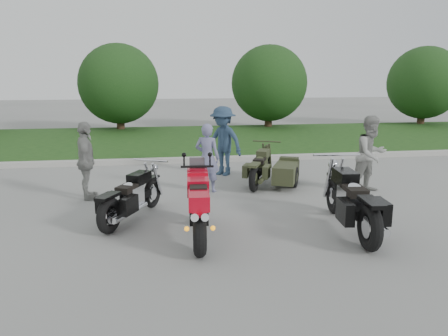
{
  "coord_description": "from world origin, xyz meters",
  "views": [
    {
      "loc": [
        -1.19,
        -7.1,
        2.68
      ],
      "look_at": [
        0.06,
        1.42,
        0.8
      ],
      "focal_mm": 35.0,
      "sensor_mm": 36.0,
      "label": 1
    }
  ],
  "objects": [
    {
      "name": "cruiser_left",
      "position": [
        -1.78,
        0.76,
        0.43
      ],
      "size": [
        1.1,
        1.99,
        0.83
      ],
      "rotation": [
        0.0,
        0.0,
        -0.47
      ],
      "color": "black",
      "rests_on": "ground"
    },
    {
      "name": "curb",
      "position": [
        0.0,
        6.0,
        0.07
      ],
      "size": [
        60.0,
        0.3,
        0.15
      ],
      "primitive_type": "cube",
      "color": "#ADABA3",
      "rests_on": "ground"
    },
    {
      "name": "sportbike_red",
      "position": [
        -0.62,
        -0.32,
        0.6
      ],
      "size": [
        0.44,
        2.15,
        1.02
      ],
      "rotation": [
        0.0,
        0.0,
        -0.07
      ],
      "color": "black",
      "rests_on": "ground"
    },
    {
      "name": "cruiser_sidecar",
      "position": [
        1.51,
        2.85,
        0.38
      ],
      "size": [
        1.52,
        1.96,
        0.81
      ],
      "rotation": [
        0.0,
        0.0,
        -0.43
      ],
      "color": "black",
      "rests_on": "ground"
    },
    {
      "name": "person_grey",
      "position": [
        3.52,
        2.03,
        0.88
      ],
      "size": [
        1.03,
        0.91,
        1.75
      ],
      "primitive_type": "imported",
      "rotation": [
        0.0,
        0.0,
        0.34
      ],
      "color": "#979792",
      "rests_on": "ground"
    },
    {
      "name": "grass_strip",
      "position": [
        0.0,
        10.15,
        0.07
      ],
      "size": [
        60.0,
        8.0,
        0.14
      ],
      "primitive_type": "cube",
      "color": "#386322",
      "rests_on": "ground"
    },
    {
      "name": "tree_mid_right",
      "position": [
        4.0,
        13.5,
        2.19
      ],
      "size": [
        3.6,
        3.6,
        4.0
      ],
      "color": "#3F2B1C",
      "rests_on": "ground"
    },
    {
      "name": "tree_far_right",
      "position": [
        12.0,
        13.5,
        2.19
      ],
      "size": [
        3.6,
        3.6,
        4.0
      ],
      "color": "#3F2B1C",
      "rests_on": "ground"
    },
    {
      "name": "person_denim",
      "position": [
        0.44,
        4.21,
        0.92
      ],
      "size": [
        1.32,
        1.31,
        1.83
      ],
      "primitive_type": "imported",
      "rotation": [
        0.0,
        0.0,
        -0.78
      ],
      "color": "navy",
      "rests_on": "ground"
    },
    {
      "name": "tree_mid_left",
      "position": [
        -3.0,
        13.5,
        2.19
      ],
      "size": [
        3.6,
        3.6,
        4.0
      ],
      "color": "#3F2B1C",
      "rests_on": "ground"
    },
    {
      "name": "person_back",
      "position": [
        -2.78,
        2.35,
        0.84
      ],
      "size": [
        0.54,
        1.03,
        1.68
      ],
      "primitive_type": "imported",
      "rotation": [
        0.0,
        0.0,
        1.71
      ],
      "color": "gray",
      "rests_on": "ground"
    },
    {
      "name": "ground",
      "position": [
        0.0,
        0.0,
        0.0
      ],
      "size": [
        80.0,
        80.0,
        0.0
      ],
      "primitive_type": "plane",
      "color": "#969691",
      "rests_on": "ground"
    },
    {
      "name": "cruiser_right",
      "position": [
        2.01,
        -0.38,
        0.5
      ],
      "size": [
        0.51,
        2.57,
        0.99
      ],
      "rotation": [
        0.0,
        0.0,
        -0.09
      ],
      "color": "black",
      "rests_on": "ground"
    },
    {
      "name": "person_stripe",
      "position": [
        -0.15,
        2.62,
        0.79
      ],
      "size": [
        0.68,
        0.58,
        1.57
      ],
      "primitive_type": "imported",
      "rotation": [
        0.0,
        0.0,
        2.72
      ],
      "color": "slate",
      "rests_on": "ground"
    }
  ]
}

